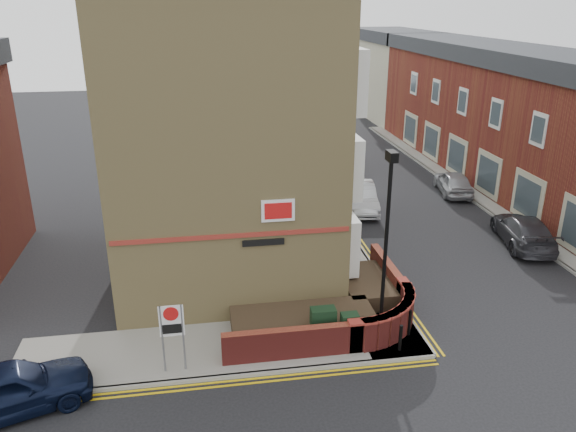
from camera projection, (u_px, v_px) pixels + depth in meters
The scene contains 28 objects.
ground at pixel (341, 367), 17.19m from camera, with size 120.00×120.00×0.00m, color black.
pavement_corner at pixel (224, 348), 18.03m from camera, with size 13.00×3.00×0.12m, color gray.
pavement_main at pixel (306, 195), 32.21m from camera, with size 2.00×32.00×0.12m, color gray.
pavement_far at pixel (511, 202), 31.09m from camera, with size 4.00×40.00×0.12m, color gray.
kerb_side at pixel (227, 377), 16.64m from camera, with size 13.00×0.15×0.12m, color gray.
kerb_main_near at pixel (323, 194), 32.36m from camera, with size 0.15×32.00×0.12m, color gray.
kerb_main_far at pixel (477, 204), 30.79m from camera, with size 0.15×40.00×0.12m, color gray.
yellow_lines_side at pixel (227, 384), 16.43m from camera, with size 13.00×0.28×0.01m, color gold.
yellow_lines_main at pixel (327, 195), 32.41m from camera, with size 0.28×32.00×0.01m, color gold.
corner_building at pixel (225, 117), 21.90m from camera, with size 8.95×10.40×13.60m.
garden_wall at pixel (323, 324), 19.49m from camera, with size 6.80×6.00×1.20m, color maroon, non-canonical shape.
lamppost at pixel (386, 248), 17.33m from camera, with size 0.25×0.50×6.30m.
utility_cabinet_large at pixel (323, 325), 18.08m from camera, with size 0.80×0.45×1.20m, color black.
utility_cabinet_small at pixel (349, 329), 17.95m from camera, with size 0.55×0.40×1.10m, color black.
bollard_near at pixel (400, 338), 17.65m from camera, with size 0.11×0.11×0.90m, color black.
bollard_far at pixel (409, 323), 18.48m from camera, with size 0.11×0.11×0.90m, color black.
zone_sign at pixel (172, 326), 16.31m from camera, with size 0.72×0.07×2.20m.
far_terrace at pixel (508, 116), 33.57m from camera, with size 5.40×30.40×8.00m.
far_terrace_cream at pixel (392, 74), 52.91m from camera, with size 5.40×12.40×8.00m.
tree_near at pixel (314, 121), 28.74m from camera, with size 3.64×3.65×6.70m.
tree_mid at pixel (289, 89), 35.93m from camera, with size 4.03×4.03×7.42m.
tree_far at pixel (272, 78), 43.40m from camera, with size 3.81×3.81×7.00m.
traffic_light_assembly at pixel (288, 117), 39.58m from camera, with size 0.20×0.16×4.20m.
navy_hatchback at pixel (8, 389), 15.06m from camera, with size 1.74×4.33×1.47m, color black.
silver_car_near at pixel (360, 197), 29.90m from camera, with size 1.52×4.36×1.44m, color #B3B6BB.
red_car_main at pixel (335, 160), 36.94m from camera, with size 2.22×4.81×1.34m, color #9E2611.
grey_car_far at pixel (523, 230), 25.60m from camera, with size 1.91×4.71×1.37m, color #313136.
silver_car_far at pixel (453, 182), 32.41m from camera, with size 1.59×3.95×1.35m, color #9EA0A6.
Camera 1 is at (-3.93, -13.93, 10.50)m, focal length 35.00 mm.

